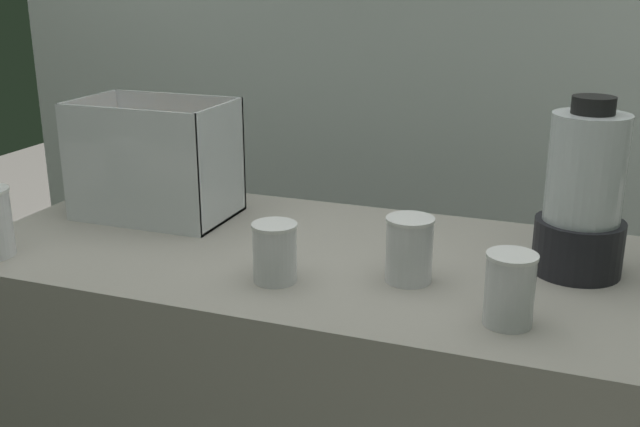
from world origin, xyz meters
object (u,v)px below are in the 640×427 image
juice_cup_orange_right (509,294)px  juice_cup_carrot_left (275,256)px  carrot_display_bin (158,180)px  juice_cup_pomegranate_middle (409,253)px  blender_pitcher (583,200)px

juice_cup_orange_right → juice_cup_carrot_left: bearing=175.8°
juice_cup_carrot_left → carrot_display_bin: bearing=147.1°
juice_cup_carrot_left → juice_cup_orange_right: juice_cup_orange_right is taller
juice_cup_carrot_left → juice_cup_pomegranate_middle: juice_cup_pomegranate_middle is taller
carrot_display_bin → juice_cup_orange_right: size_ratio=2.87×
juice_cup_carrot_left → juice_cup_pomegranate_middle: bearing=20.5°
juice_cup_carrot_left → juice_cup_pomegranate_middle: 0.24m
juice_cup_pomegranate_middle → juice_cup_carrot_left: bearing=-159.5°
carrot_display_bin → juice_cup_orange_right: (0.81, -0.29, -0.03)m
juice_cup_pomegranate_middle → juice_cup_orange_right: juice_cup_pomegranate_middle is taller
juice_cup_carrot_left → juice_cup_orange_right: size_ratio=0.92×
blender_pitcher → juice_cup_carrot_left: 0.56m
blender_pitcher → carrot_display_bin: bearing=178.3°
carrot_display_bin → juice_cup_carrot_left: size_ratio=3.13×
carrot_display_bin → blender_pitcher: 0.90m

